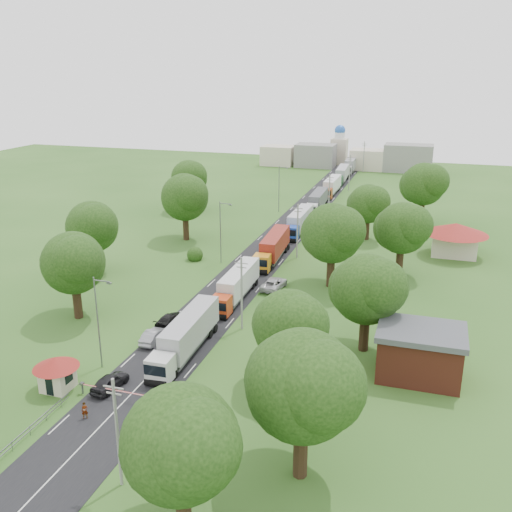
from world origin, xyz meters
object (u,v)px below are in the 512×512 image
at_px(guard_booth, 56,369).
at_px(truck_0, 186,335).
at_px(boom_barrier, 111,391).
at_px(info_sign, 313,219).
at_px(car_lane_front, 110,382).
at_px(pedestrian_near, 85,411).
at_px(car_lane_mid, 153,336).

xyz_separation_m(guard_booth, truck_0, (8.95, 10.42, -0.00)).
height_order(boom_barrier, info_sign, info_sign).
xyz_separation_m(boom_barrier, car_lane_front, (-1.04, 1.50, -0.14)).
bearing_deg(car_lane_front, info_sign, -90.47).
height_order(boom_barrier, pedestrian_near, pedestrian_near).
bearing_deg(guard_booth, pedestrian_near, -33.46).
distance_m(guard_booth, car_lane_front, 5.22).
bearing_deg(car_lane_front, car_lane_mid, -79.72).
xyz_separation_m(guard_booth, pedestrian_near, (5.29, -3.50, -1.38)).
height_order(guard_booth, car_lane_mid, guard_booth).
bearing_deg(truck_0, guard_booth, -130.66).
height_order(boom_barrier, guard_booth, guard_booth).
distance_m(boom_barrier, truck_0, 10.95).
bearing_deg(info_sign, pedestrian_near, -96.38).
bearing_deg(guard_booth, info_sign, 78.32).
height_order(guard_booth, car_lane_front, guard_booth).
distance_m(guard_booth, pedestrian_near, 6.49).
relative_size(car_lane_mid, pedestrian_near, 2.84).
height_order(truck_0, car_lane_front, truck_0).
distance_m(boom_barrier, car_lane_mid, 11.85).
bearing_deg(info_sign, guard_booth, -101.68).
distance_m(guard_booth, info_sign, 61.27).
bearing_deg(car_lane_front, pedestrian_near, 102.60).
relative_size(car_lane_front, car_lane_mid, 0.99).
xyz_separation_m(boom_barrier, pedestrian_near, (-0.55, -3.50, -0.11)).
height_order(info_sign, truck_0, info_sign).
relative_size(guard_booth, truck_0, 0.30).
height_order(guard_booth, truck_0, truck_0).
bearing_deg(info_sign, car_lane_front, -97.40).
xyz_separation_m(car_lane_mid, pedestrian_near, (1.09, -15.24, 0.05)).
xyz_separation_m(car_lane_front, car_lane_mid, (-0.60, 10.24, -0.02)).
relative_size(guard_booth, info_sign, 1.07).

